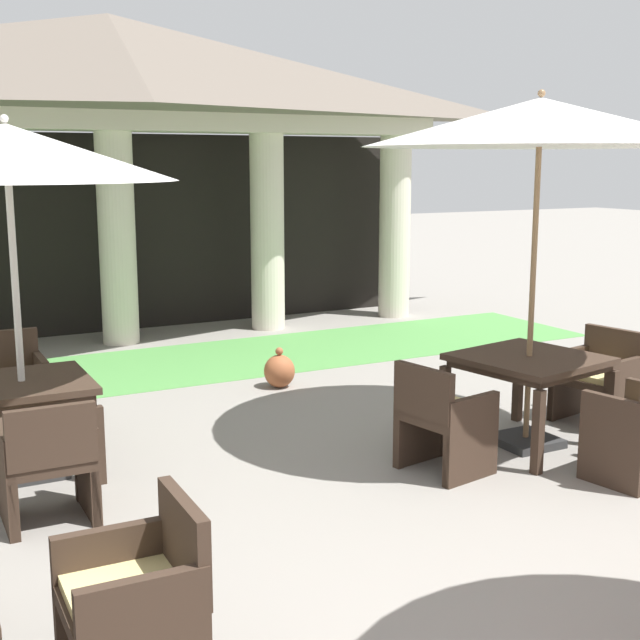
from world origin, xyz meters
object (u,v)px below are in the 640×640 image
object	(u,v)px
patio_chair_mid_right_west	(442,420)
patio_chair_mid_right_east	(599,379)
patio_chair_near_foreground_north	(6,388)
patio_chair_mid_right_south	(639,424)
patio_chair_far_back_east	(137,605)
patio_umbrella_mid_right	(540,124)
patio_table_mid_right	(529,367)
patio_table_near_foreground	(22,394)
patio_chair_near_foreground_south	(48,463)
patio_umbrella_near_foreground	(7,157)
terracotta_urn	(279,371)

from	to	relation	value
patio_chair_mid_right_west	patio_chair_mid_right_east	bearing A→B (deg)	90.00
patio_chair_near_foreground_north	patio_chair_mid_right_west	distance (m)	3.62
patio_chair_mid_right_south	patio_chair_far_back_east	world-z (taller)	patio_chair_mid_right_south
patio_umbrella_mid_right	patio_chair_far_back_east	distance (m)	4.67
patio_table_mid_right	patio_chair_mid_right_west	xyz separation A→B (m)	(-0.98, -0.18, -0.25)
patio_table_mid_right	patio_chair_mid_right_west	size ratio (longest dim) A/B	1.41
patio_chair_mid_right_east	patio_chair_near_foreground_north	bearing A→B (deg)	56.52
patio_umbrella_mid_right	patio_table_near_foreground	bearing A→B (deg)	161.88
patio_chair_near_foreground_south	patio_umbrella_mid_right	world-z (taller)	patio_umbrella_mid_right
patio_umbrella_mid_right	patio_chair_near_foreground_north	bearing A→B (deg)	149.59
patio_umbrella_near_foreground	patio_chair_near_foreground_south	world-z (taller)	patio_umbrella_near_foreground
patio_umbrella_mid_right	patio_table_mid_right	bearing A→B (deg)	-116.57
patio_umbrella_mid_right	terracotta_urn	bearing A→B (deg)	111.48
patio_chair_near_foreground_north	patio_chair_mid_right_east	distance (m)	5.11
patio_chair_near_foreground_south	patio_table_mid_right	xyz separation A→B (m)	(3.74, -0.26, 0.26)
patio_chair_near_foreground_north	patio_chair_mid_right_west	bearing A→B (deg)	139.83
patio_table_near_foreground	patio_chair_mid_right_east	distance (m)	4.83
patio_chair_near_foreground_south	patio_umbrella_mid_right	xyz separation A→B (m)	(3.74, -0.26, 2.17)
patio_table_near_foreground	patio_umbrella_near_foreground	world-z (taller)	patio_umbrella_near_foreground
patio_umbrella_near_foreground	patio_chair_far_back_east	distance (m)	3.55
patio_table_near_foreground	patio_chair_near_foreground_north	xyz separation A→B (m)	(0.01, 0.96, -0.19)
patio_chair_far_back_east	terracotta_urn	distance (m)	5.15
patio_chair_near_foreground_south	patio_chair_mid_right_west	size ratio (longest dim) A/B	0.99
patio_umbrella_near_foreground	patio_chair_mid_right_east	bearing A→B (deg)	-12.46
patio_table_near_foreground	patio_chair_far_back_east	distance (m)	3.01
patio_umbrella_mid_right	patio_chair_mid_right_west	size ratio (longest dim) A/B	3.39
patio_umbrella_near_foreground	patio_table_mid_right	xyz separation A→B (m)	(3.73, -1.22, -1.67)
patio_chair_mid_right_west	terracotta_urn	world-z (taller)	patio_chair_mid_right_west
terracotta_urn	patio_chair_mid_right_east	bearing A→B (deg)	-50.26
patio_chair_near_foreground_south	patio_chair_mid_right_east	bearing A→B (deg)	-0.42
patio_umbrella_near_foreground	patio_chair_far_back_east	world-z (taller)	patio_umbrella_near_foreground
patio_chair_near_foreground_south	patio_chair_far_back_east	size ratio (longest dim) A/B	0.95
patio_chair_near_foreground_north	patio_umbrella_mid_right	bearing A→B (deg)	150.16
patio_umbrella_mid_right	patio_chair_mid_right_south	world-z (taller)	patio_umbrella_mid_right
patio_chair_near_foreground_north	terracotta_urn	world-z (taller)	patio_chair_near_foreground_north
patio_chair_near_foreground_north	patio_chair_mid_right_west	xyz separation A→B (m)	(2.75, -2.36, -0.02)
patio_umbrella_mid_right	terracotta_urn	distance (m)	3.67
patio_chair_near_foreground_north	terracotta_urn	distance (m)	2.75
patio_table_near_foreground	patio_chair_mid_right_west	xyz separation A→B (m)	(2.75, -1.40, -0.21)
patio_chair_mid_right_west	patio_chair_far_back_east	xyz separation A→B (m)	(-2.77, -1.60, 0.01)
patio_table_near_foreground	patio_chair_near_foreground_north	world-z (taller)	patio_chair_near_foreground_north
patio_chair_near_foreground_south	terracotta_urn	size ratio (longest dim) A/B	1.97
patio_table_near_foreground	patio_chair_mid_right_south	size ratio (longest dim) A/B	1.07
patio_umbrella_near_foreground	patio_chair_near_foreground_south	xyz separation A→B (m)	(-0.01, -0.96, -1.92)
patio_chair_near_foreground_north	patio_chair_far_back_east	world-z (taller)	patio_chair_near_foreground_north
patio_table_mid_right	terracotta_urn	xyz separation A→B (m)	(-1.02, 2.58, -0.48)
patio_chair_mid_right_east	patio_chair_far_back_east	bearing A→B (deg)	102.10
patio_table_mid_right	patio_umbrella_mid_right	bearing A→B (deg)	63.43
patio_chair_mid_right_east	patio_chair_far_back_east	size ratio (longest dim) A/B	0.95
patio_chair_mid_right_south	patio_umbrella_mid_right	bearing A→B (deg)	90.00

